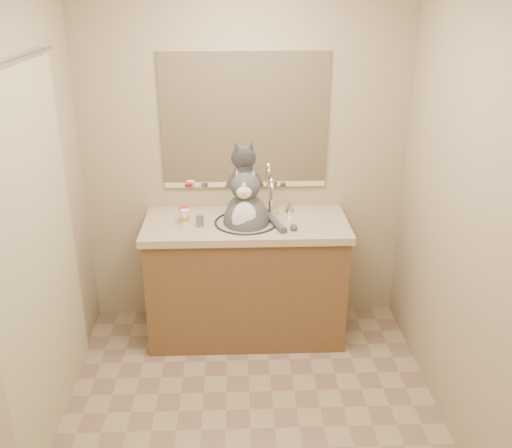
{
  "coord_description": "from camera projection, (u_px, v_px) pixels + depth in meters",
  "views": [
    {
      "loc": [
        -0.06,
        -2.48,
        2.29
      ],
      "look_at": [
        0.05,
        0.65,
        0.96
      ],
      "focal_mm": 40.0,
      "sensor_mm": 36.0,
      "label": 1
    }
  ],
  "objects": [
    {
      "name": "pill_bottle_orange",
      "position": [
        185.0,
        217.0,
        3.68
      ],
      "size": [
        0.07,
        0.07,
        0.1
      ],
      "rotation": [
        0.0,
        0.0,
        0.28
      ],
      "color": "white",
      "rests_on": "vanity"
    },
    {
      "name": "vanity",
      "position": [
        246.0,
        276.0,
        3.89
      ],
      "size": [
        1.34,
        0.59,
        1.12
      ],
      "color": "brown",
      "rests_on": "ground"
    },
    {
      "name": "room",
      "position": [
        250.0,
        231.0,
        2.71
      ],
      "size": [
        2.22,
        2.52,
        2.42
      ],
      "color": "gray",
      "rests_on": "ground"
    },
    {
      "name": "pill_bottle_redcap",
      "position": [
        184.0,
        214.0,
        3.72
      ],
      "size": [
        0.07,
        0.07,
        0.1
      ],
      "rotation": [
        0.0,
        0.0,
        0.18
      ],
      "color": "white",
      "rests_on": "vanity"
    },
    {
      "name": "grey_canister",
      "position": [
        200.0,
        221.0,
        3.65
      ],
      "size": [
        0.06,
        0.06,
        0.08
      ],
      "rotation": [
        0.0,
        0.0,
        0.33
      ],
      "color": "slate",
      "rests_on": "vanity"
    },
    {
      "name": "mirror",
      "position": [
        244.0,
        122.0,
        3.75
      ],
      "size": [
        1.1,
        0.02,
        0.9
      ],
      "primitive_type": "cube",
      "color": "white",
      "rests_on": "room"
    },
    {
      "name": "cat",
      "position": [
        246.0,
        218.0,
        3.69
      ],
      "size": [
        0.42,
        0.38,
        0.6
      ],
      "rotation": [
        0.0,
        0.0,
        -0.12
      ],
      "color": "#4D4E53",
      "rests_on": "vanity"
    },
    {
      "name": "shower_curtain",
      "position": [
        38.0,
        258.0,
        2.83
      ],
      "size": [
        0.02,
        1.3,
        1.93
      ],
      "color": "#BBB38D",
      "rests_on": "ground"
    }
  ]
}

